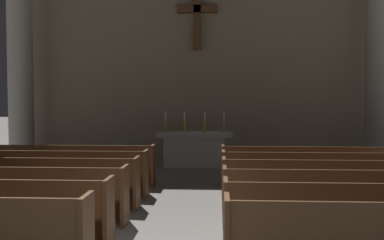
% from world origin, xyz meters
% --- Properties ---
extents(pew_left_row_3, '(3.85, 0.50, 0.95)m').
position_xyz_m(pew_left_row_3, '(-2.70, 2.17, 0.48)').
color(pew_left_row_3, brown).
rests_on(pew_left_row_3, ground).
extents(pew_left_row_4, '(3.85, 0.50, 0.95)m').
position_xyz_m(pew_left_row_4, '(-2.70, 3.28, 0.48)').
color(pew_left_row_4, brown).
rests_on(pew_left_row_4, ground).
extents(pew_left_row_5, '(3.85, 0.50, 0.95)m').
position_xyz_m(pew_left_row_5, '(-2.70, 4.38, 0.48)').
color(pew_left_row_5, brown).
rests_on(pew_left_row_5, ground).
extents(pew_left_row_6, '(3.85, 0.50, 0.95)m').
position_xyz_m(pew_left_row_6, '(-2.70, 5.49, 0.48)').
color(pew_left_row_6, brown).
rests_on(pew_left_row_6, ground).
extents(pew_right_row_2, '(3.85, 0.50, 0.95)m').
position_xyz_m(pew_right_row_2, '(2.70, 1.07, 0.48)').
color(pew_right_row_2, brown).
rests_on(pew_right_row_2, ground).
extents(pew_right_row_3, '(3.85, 0.50, 0.95)m').
position_xyz_m(pew_right_row_3, '(2.70, 2.17, 0.48)').
color(pew_right_row_3, brown).
rests_on(pew_right_row_3, ground).
extents(pew_right_row_4, '(3.85, 0.50, 0.95)m').
position_xyz_m(pew_right_row_4, '(2.70, 3.28, 0.48)').
color(pew_right_row_4, brown).
rests_on(pew_right_row_4, ground).
extents(pew_right_row_5, '(3.85, 0.50, 0.95)m').
position_xyz_m(pew_right_row_5, '(2.70, 4.38, 0.48)').
color(pew_right_row_5, brown).
rests_on(pew_right_row_5, ground).
extents(pew_right_row_6, '(3.85, 0.50, 0.95)m').
position_xyz_m(pew_right_row_6, '(2.70, 5.49, 0.48)').
color(pew_right_row_6, brown).
rests_on(pew_right_row_6, ground).
extents(column_left_fourth, '(1.15, 1.15, 7.19)m').
position_xyz_m(column_left_fourth, '(-5.42, 9.17, 3.51)').
color(column_left_fourth, '#ADA89E').
rests_on(column_left_fourth, ground).
extents(column_right_fourth, '(1.15, 1.15, 7.19)m').
position_xyz_m(column_right_fourth, '(5.42, 9.17, 3.51)').
color(column_right_fourth, '#ADA89E').
rests_on(column_right_fourth, ground).
extents(altar, '(2.20, 0.90, 1.01)m').
position_xyz_m(altar, '(0.00, 8.57, 0.53)').
color(altar, '#BCB7AD').
rests_on(altar, ground).
extents(candlestick_outer_left, '(0.16, 0.16, 0.60)m').
position_xyz_m(candlestick_outer_left, '(-0.85, 8.57, 1.20)').
color(candlestick_outer_left, '#B79338').
rests_on(candlestick_outer_left, altar).
extents(candlestick_inner_left, '(0.16, 0.16, 0.60)m').
position_xyz_m(candlestick_inner_left, '(-0.30, 8.57, 1.20)').
color(candlestick_inner_left, '#B79338').
rests_on(candlestick_inner_left, altar).
extents(candlestick_inner_right, '(0.16, 0.16, 0.60)m').
position_xyz_m(candlestick_inner_right, '(0.30, 8.57, 1.20)').
color(candlestick_inner_right, '#B79338').
rests_on(candlestick_inner_right, altar).
extents(candlestick_outer_right, '(0.16, 0.16, 0.60)m').
position_xyz_m(candlestick_outer_right, '(0.85, 8.57, 1.20)').
color(candlestick_outer_right, '#B79338').
rests_on(candlestick_outer_right, altar).
extents(apse_with_cross, '(12.08, 0.49, 8.30)m').
position_xyz_m(apse_with_cross, '(0.00, 10.48, 4.15)').
color(apse_with_cross, gray).
rests_on(apse_with_cross, ground).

